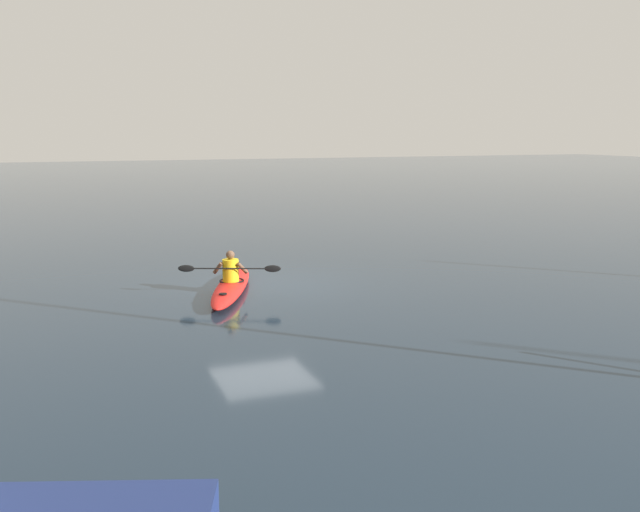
# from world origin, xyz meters

# --- Properties ---
(ground_plane) EXTENTS (160.00, 160.00, 0.00)m
(ground_plane) POSITION_xyz_m (0.00, 0.00, 0.00)
(ground_plane) COLOR #1E2D3D
(kayak) EXTENTS (2.34, 4.52, 0.30)m
(kayak) POSITION_xyz_m (0.94, 0.48, 0.15)
(kayak) COLOR red
(kayak) RESTS_ON ground
(kayaker) EXTENTS (2.32, 0.95, 0.76)m
(kayaker) POSITION_xyz_m (0.98, 0.57, 0.61)
(kayaker) COLOR yellow
(kayaker) RESTS_ON kayak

